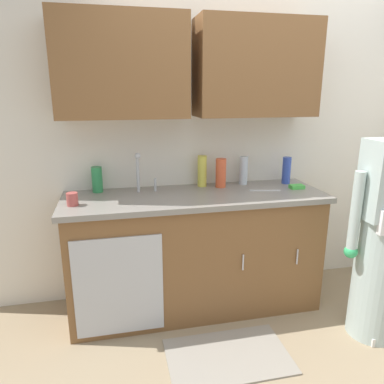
{
  "coord_description": "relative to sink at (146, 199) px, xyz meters",
  "views": [
    {
      "loc": [
        -1.14,
        -1.86,
        1.69
      ],
      "look_at": [
        -0.61,
        0.55,
        1.0
      ],
      "focal_mm": 33.96,
      "sensor_mm": 36.0,
      "label": 1
    }
  ],
  "objects": [
    {
      "name": "ground_plane",
      "position": [
        0.92,
        -0.71,
        -0.93
      ],
      "size": [
        9.0,
        9.0,
        0.0
      ],
      "primitive_type": "plane",
      "color": "#998466"
    },
    {
      "name": "kitchen_wall_with_uppers",
      "position": [
        0.79,
        0.29,
        0.55
      ],
      "size": [
        4.8,
        0.44,
        2.7
      ],
      "color": "silver",
      "rests_on": "ground"
    },
    {
      "name": "counter_cabinet",
      "position": [
        0.37,
        -0.01,
        -0.48
      ],
      "size": [
        1.9,
        0.62,
        0.9
      ],
      "color": "brown",
      "rests_on": "ground"
    },
    {
      "name": "countertop",
      "position": [
        0.37,
        -0.01,
        -0.01
      ],
      "size": [
        1.96,
        0.66,
        0.04
      ],
      "primitive_type": "cube",
      "color": "gray",
      "rests_on": "counter_cabinet"
    },
    {
      "name": "sink",
      "position": [
        0.0,
        0.0,
        0.0
      ],
      "size": [
        0.5,
        0.36,
        0.35
      ],
      "color": "#B7BABF",
      "rests_on": "counter_cabinet"
    },
    {
      "name": "person_at_sink",
      "position": [
        1.54,
        -0.63,
        -0.23
      ],
      "size": [
        0.55,
        0.34,
        1.62
      ],
      "color": "white",
      "rests_on": "ground"
    },
    {
      "name": "floor_mat",
      "position": [
        0.45,
        -0.66,
        -0.92
      ],
      "size": [
        0.8,
        0.5,
        0.01
      ],
      "primitive_type": "cube",
      "color": "gray",
      "rests_on": "ground"
    },
    {
      "name": "bottle_soap",
      "position": [
        -0.34,
        0.21,
        0.11
      ],
      "size": [
        0.08,
        0.08,
        0.2
      ],
      "primitive_type": "cylinder",
      "color": "#2D8C4C",
      "rests_on": "countertop"
    },
    {
      "name": "bottle_water_tall",
      "position": [
        1.19,
        0.15,
        0.13
      ],
      "size": [
        0.07,
        0.07,
        0.22
      ],
      "primitive_type": "cylinder",
      "color": "#334CB2",
      "rests_on": "countertop"
    },
    {
      "name": "bottle_cleaner_spray",
      "position": [
        0.83,
        0.21,
        0.13
      ],
      "size": [
        0.07,
        0.07,
        0.23
      ],
      "primitive_type": "cylinder",
      "color": "silver",
      "rests_on": "countertop"
    },
    {
      "name": "bottle_dish_liquid",
      "position": [
        0.62,
        0.15,
        0.13
      ],
      "size": [
        0.08,
        0.08,
        0.23
      ],
      "primitive_type": "cylinder",
      "color": "#E05933",
      "rests_on": "countertop"
    },
    {
      "name": "bottle_water_short",
      "position": [
        0.48,
        0.21,
        0.14
      ],
      "size": [
        0.07,
        0.07,
        0.25
      ],
      "primitive_type": "cylinder",
      "color": "#D8D14C",
      "rests_on": "countertop"
    },
    {
      "name": "cup_by_sink",
      "position": [
        -0.5,
        -0.1,
        0.06
      ],
      "size": [
        0.08,
        0.08,
        0.09
      ],
      "primitive_type": "cylinder",
      "color": "#B24C47",
      "rests_on": "countertop"
    },
    {
      "name": "knife_on_counter",
      "position": [
        0.92,
        -0.03,
        0.02
      ],
      "size": [
        0.24,
        0.07,
        0.01
      ],
      "primitive_type": "cube",
      "rotation": [
        0.0,
        0.0,
        6.09
      ],
      "color": "silver",
      "rests_on": "countertop"
    },
    {
      "name": "sponge",
      "position": [
        1.2,
        -0.03,
        0.03
      ],
      "size": [
        0.11,
        0.07,
        0.03
      ],
      "primitive_type": "cube",
      "color": "#4CBF4C",
      "rests_on": "countertop"
    }
  ]
}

